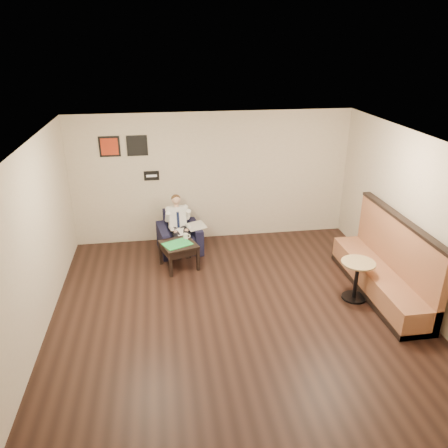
{
  "coord_description": "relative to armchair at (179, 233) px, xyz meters",
  "views": [
    {
      "loc": [
        -1.11,
        -5.99,
        4.19
      ],
      "look_at": [
        -0.02,
        1.2,
        1.07
      ],
      "focal_mm": 35.0,
      "sensor_mm": 36.0,
      "label": 1
    }
  ],
  "objects": [
    {
      "name": "newspaper",
      "position": [
        0.35,
        -0.04,
        0.15
      ],
      "size": [
        0.44,
        0.51,
        0.01
      ],
      "primitive_type": "cube",
      "rotation": [
        0.0,
        0.0,
        0.2
      ],
      "color": "silver",
      "rests_on": "armchair"
    },
    {
      "name": "seating_sign",
      "position": [
        -0.51,
        0.58,
        1.09
      ],
      "size": [
        0.32,
        0.02,
        0.2
      ],
      "primitive_type": "cube",
      "color": "black",
      "rests_on": "wall_back"
    },
    {
      "name": "ground",
      "position": [
        0.79,
        -2.4,
        -0.41
      ],
      "size": [
        6.0,
        6.0,
        0.0
      ],
      "primitive_type": "plane",
      "color": "black",
      "rests_on": "ground"
    },
    {
      "name": "art_print_left",
      "position": [
        -1.31,
        0.58,
        1.74
      ],
      "size": [
        0.42,
        0.03,
        0.42
      ],
      "primitive_type": "cube",
      "color": "#AC2E15",
      "rests_on": "wall_back"
    },
    {
      "name": "art_print_right",
      "position": [
        -0.76,
        0.58,
        1.74
      ],
      "size": [
        0.42,
        0.03,
        0.42
      ],
      "primitive_type": "cube",
      "color": "black",
      "rests_on": "wall_back"
    },
    {
      "name": "side_table",
      "position": [
        -0.05,
        -0.74,
        -0.15
      ],
      "size": [
        0.8,
        0.8,
        0.52
      ],
      "primitive_type": "cube",
      "rotation": [
        0.0,
        0.0,
        0.32
      ],
      "color": "black",
      "rests_on": "ground"
    },
    {
      "name": "banquette",
      "position": [
        3.38,
        -2.19,
        0.28
      ],
      "size": [
        0.65,
        2.71,
        1.39
      ],
      "primitive_type": "cube",
      "color": "brown",
      "rests_on": "ground"
    },
    {
      "name": "wall_right",
      "position": [
        3.79,
        -2.4,
        0.99
      ],
      "size": [
        0.02,
        6.0,
        2.8
      ],
      "primitive_type": "cube",
      "color": "beige",
      "rests_on": "ground"
    },
    {
      "name": "lap_papers",
      "position": [
        0.03,
        -0.2,
        0.09
      ],
      "size": [
        0.24,
        0.3,
        0.01
      ],
      "primitive_type": "cube",
      "rotation": [
        0.0,
        0.0,
        0.22
      ],
      "color": "white",
      "rests_on": "seated_man"
    },
    {
      "name": "wall_left",
      "position": [
        -2.21,
        -2.4,
        0.99
      ],
      "size": [
        0.02,
        6.0,
        2.8
      ],
      "primitive_type": "cube",
      "color": "beige",
      "rests_on": "ground"
    },
    {
      "name": "seated_man",
      "position": [
        0.02,
        -0.11,
        0.15
      ],
      "size": [
        0.65,
        0.88,
        1.13
      ],
      "primitive_type": null,
      "rotation": [
        0.0,
        0.0,
        0.15
      ],
      "color": "silver",
      "rests_on": "armchair"
    },
    {
      "name": "cafe_table",
      "position": [
        2.89,
        -2.32,
        -0.06
      ],
      "size": [
        0.74,
        0.74,
        0.71
      ],
      "primitive_type": "cylinder",
      "rotation": [
        0.0,
        0.0,
        0.37
      ],
      "color": "#9D8155",
      "rests_on": "ground"
    },
    {
      "name": "wall_front",
      "position": [
        0.79,
        -5.4,
        0.99
      ],
      "size": [
        6.0,
        0.02,
        2.8
      ],
      "primitive_type": "cube",
      "color": "beige",
      "rests_on": "ground"
    },
    {
      "name": "ceiling",
      "position": [
        0.79,
        -2.4,
        2.39
      ],
      "size": [
        6.0,
        6.0,
        0.02
      ],
      "primitive_type": "cube",
      "color": "white",
      "rests_on": "wall_back"
    },
    {
      "name": "green_folder",
      "position": [
        -0.08,
        -0.78,
        0.11
      ],
      "size": [
        0.63,
        0.56,
        0.01
      ],
      "primitive_type": "cube",
      "rotation": [
        0.0,
        0.0,
        0.46
      ],
      "color": "green",
      "rests_on": "side_table"
    },
    {
      "name": "armchair",
      "position": [
        0.0,
        0.0,
        0.0
      ],
      "size": [
        0.97,
        0.97,
        0.82
      ],
      "primitive_type": "cube",
      "rotation": [
        0.0,
        0.0,
        0.15
      ],
      "color": "black",
      "rests_on": "ground"
    },
    {
      "name": "coffee_mug",
      "position": [
        0.1,
        -0.55,
        0.16
      ],
      "size": [
        0.12,
        0.12,
        0.11
      ],
      "primitive_type": "cylinder",
      "rotation": [
        0.0,
        0.0,
        0.32
      ],
      "color": "white",
      "rests_on": "side_table"
    },
    {
      "name": "wall_back",
      "position": [
        0.79,
        0.6,
        0.99
      ],
      "size": [
        6.0,
        0.02,
        2.8
      ],
      "primitive_type": "cube",
      "color": "beige",
      "rests_on": "ground"
    },
    {
      "name": "smartphone",
      "position": [
        -0.06,
        -0.55,
        0.11
      ],
      "size": [
        0.17,
        0.1,
        0.01
      ],
      "primitive_type": "cube",
      "rotation": [
        0.0,
        0.0,
        0.14
      ],
      "color": "black",
      "rests_on": "side_table"
    }
  ]
}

